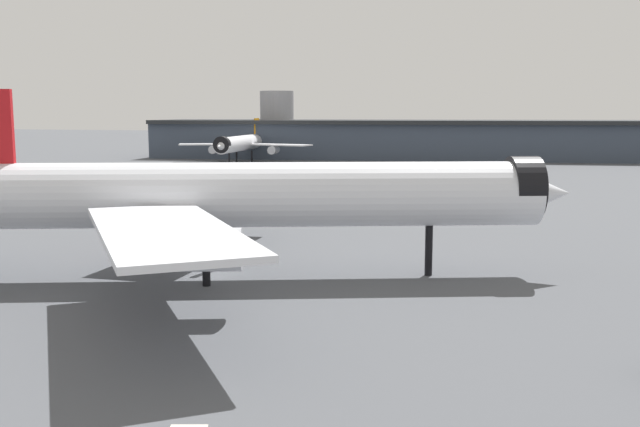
{
  "coord_description": "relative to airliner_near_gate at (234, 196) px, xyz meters",
  "views": [
    {
      "loc": [
        27.5,
        -57.01,
        14.27
      ],
      "look_at": [
        9.59,
        2.0,
        5.57
      ],
      "focal_mm": 40.44,
      "sensor_mm": 36.0,
      "label": 1
    }
  ],
  "objects": [
    {
      "name": "ground",
      "position": [
        -2.66,
        0.51,
        -7.12
      ],
      "size": [
        900.0,
        900.0,
        0.0
      ],
      "primitive_type": "plane",
      "color": "#4C4F54"
    },
    {
      "name": "airliner_near_gate",
      "position": [
        0.0,
        0.0,
        0.0
      ],
      "size": [
        56.8,
        50.66,
        16.17
      ],
      "rotation": [
        0.0,
        0.0,
        0.35
      ],
      "color": "silver",
      "rests_on": "ground"
    },
    {
      "name": "airliner_far_taxiway",
      "position": [
        -55.82,
        133.23,
        -1.63
      ],
      "size": [
        39.45,
        43.54,
        12.45
      ],
      "rotation": [
        0.0,
        0.0,
        4.83
      ],
      "color": "white",
      "rests_on": "ground"
    },
    {
      "name": "terminal_building",
      "position": [
        22.56,
        172.51,
        -1.02
      ],
      "size": [
        239.95,
        64.28,
        20.92
      ],
      "rotation": [
        0.0,
        0.0,
        0.13
      ],
      "color": "#3D4756",
      "rests_on": "ground"
    }
  ]
}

